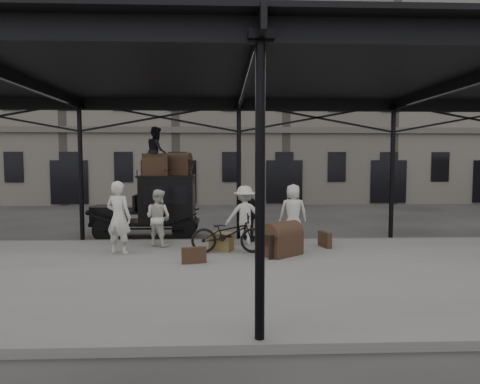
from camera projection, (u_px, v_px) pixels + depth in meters
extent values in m
plane|color=#383533|center=(242.00, 257.00, 11.87)|extent=(120.00, 120.00, 0.00)
cube|color=slate|center=(245.00, 273.00, 9.87)|extent=(28.00, 8.00, 0.15)
cylinder|color=black|center=(239.00, 177.00, 13.70)|extent=(0.14, 0.14, 4.30)
cylinder|color=black|center=(260.00, 199.00, 5.93)|extent=(0.14, 0.14, 4.30)
cube|color=black|center=(239.00, 104.00, 13.53)|extent=(22.00, 0.10, 0.45)
cube|color=black|center=(261.00, 27.00, 5.76)|extent=(22.00, 0.10, 0.45)
cube|color=black|center=(245.00, 75.00, 9.83)|extent=(22.50, 9.00, 0.08)
cube|color=silver|center=(245.00, 72.00, 9.83)|extent=(18.00, 7.00, 0.04)
cube|color=slate|center=(230.00, 98.00, 29.29)|extent=(64.00, 8.00, 14.00)
cylinder|color=black|center=(104.00, 230.00, 14.00)|extent=(0.80, 0.10, 0.80)
cylinder|color=black|center=(115.00, 224.00, 15.44)|extent=(0.80, 0.10, 0.80)
cylinder|color=black|center=(184.00, 230.00, 14.11)|extent=(0.80, 0.10, 0.80)
cylinder|color=black|center=(187.00, 223.00, 15.54)|extent=(0.80, 0.10, 0.80)
cube|color=black|center=(146.00, 222.00, 14.76)|extent=(3.60, 1.25, 0.12)
cube|color=black|center=(107.00, 214.00, 14.68)|extent=(0.90, 1.00, 0.55)
cube|color=black|center=(93.00, 214.00, 14.66)|extent=(0.06, 0.70, 0.55)
cube|color=black|center=(130.00, 211.00, 14.71)|extent=(0.70, 1.30, 0.10)
cube|color=black|center=(168.00, 199.00, 14.73)|extent=(1.80, 1.45, 1.55)
cube|color=black|center=(165.00, 195.00, 13.99)|extent=(1.40, 0.02, 0.60)
cube|color=black|center=(168.00, 176.00, 14.67)|extent=(1.90, 1.55, 0.06)
imported|color=beige|center=(119.00, 218.00, 11.55)|extent=(0.84, 0.69, 1.98)
imported|color=beige|center=(158.00, 218.00, 12.63)|extent=(1.02, 0.95, 1.68)
imported|color=silver|center=(293.00, 212.00, 13.55)|extent=(0.87, 0.57, 1.79)
imported|color=black|center=(249.00, 214.00, 13.60)|extent=(1.06, 0.73, 1.68)
imported|color=beige|center=(245.00, 215.00, 12.83)|extent=(1.20, 0.74, 1.78)
imported|color=black|center=(228.00, 234.00, 11.70)|extent=(2.03, 0.71, 1.07)
imported|color=black|center=(157.00, 151.00, 14.49)|extent=(0.74, 0.89, 1.64)
cube|color=olive|center=(221.00, 242.00, 12.04)|extent=(0.72, 0.64, 0.50)
cube|color=#41291E|center=(325.00, 239.00, 12.51)|extent=(0.30, 0.62, 0.45)
cube|color=#41291E|center=(194.00, 255.00, 10.53)|extent=(0.62, 0.29, 0.40)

